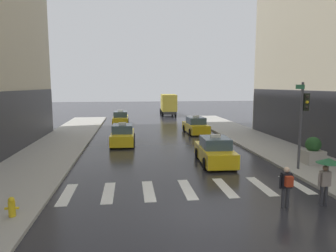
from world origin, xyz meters
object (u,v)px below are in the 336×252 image
object	(u,v)px
pedestrian_with_umbrella	(327,169)
planter_near_corner	(313,152)
traffic_light_pole	(303,113)
taxi_third	(196,126)
fire_hydrant	(12,207)
taxi_lead	(215,151)
box_truck	(168,104)
taxi_fourth	(121,119)
taxi_second	(123,135)
pedestrian_with_backpack	(286,184)

from	to	relation	value
pedestrian_with_umbrella	planter_near_corner	size ratio (longest dim) A/B	1.21
traffic_light_pole	taxi_third	xyz separation A→B (m)	(-2.87, 14.18, -2.53)
fire_hydrant	planter_near_corner	size ratio (longest dim) A/B	0.45
taxi_lead	box_truck	size ratio (longest dim) A/B	0.61
taxi_fourth	box_truck	bearing A→B (deg)	56.01
traffic_light_pole	pedestrian_with_umbrella	world-z (taller)	traffic_light_pole
taxi_fourth	planter_near_corner	xyz separation A→B (m)	(11.88, -20.87, 0.15)
taxi_lead	box_truck	distance (m)	30.16
fire_hydrant	pedestrian_with_umbrella	bearing A→B (deg)	-0.57
fire_hydrant	planter_near_corner	bearing A→B (deg)	20.51
taxi_fourth	pedestrian_with_umbrella	distance (m)	28.03
box_truck	pedestrian_with_umbrella	size ratio (longest dim) A/B	3.93
box_truck	pedestrian_with_umbrella	xyz separation A→B (m)	(1.62, -37.28, -0.34)
traffic_light_pole	box_truck	bearing A→B (deg)	95.84
traffic_light_pole	taxi_third	size ratio (longest dim) A/B	1.04
planter_near_corner	box_truck	bearing A→B (deg)	98.44
taxi_second	pedestrian_with_backpack	world-z (taller)	taxi_second
pedestrian_with_umbrella	planter_near_corner	bearing A→B (deg)	61.87
traffic_light_pole	pedestrian_with_backpack	world-z (taller)	traffic_light_pole
traffic_light_pole	taxi_second	bearing A→B (deg)	137.20
taxi_fourth	box_truck	distance (m)	12.93
taxi_third	taxi_second	bearing A→B (deg)	-145.52
taxi_third	box_truck	xyz separation A→B (m)	(-0.45, 18.35, 1.13)
taxi_second	pedestrian_with_backpack	size ratio (longest dim) A/B	2.78
pedestrian_with_umbrella	fire_hydrant	world-z (taller)	pedestrian_with_umbrella
traffic_light_pole	taxi_lead	xyz separation A→B (m)	(-4.24, 2.39, -2.53)
taxi_second	box_truck	distance (m)	24.22
traffic_light_pole	taxi_fourth	distance (m)	24.38
taxi_third	pedestrian_with_umbrella	distance (m)	18.98
taxi_fourth	pedestrian_with_umbrella	xyz separation A→B (m)	(8.82, -26.59, 0.79)
taxi_second	box_truck	world-z (taller)	box_truck
traffic_light_pole	planter_near_corner	size ratio (longest dim) A/B	3.00
pedestrian_with_backpack	taxi_lead	bearing A→B (deg)	96.45
box_truck	pedestrian_with_umbrella	distance (m)	37.31
taxi_lead	taxi_second	xyz separation A→B (m)	(-5.78, 6.88, 0.00)
pedestrian_with_backpack	fire_hydrant	xyz separation A→B (m)	(-10.21, 0.18, -0.46)
taxi_second	planter_near_corner	bearing A→B (deg)	-36.12
traffic_light_pole	taxi_lead	bearing A→B (deg)	150.56
taxi_lead	pedestrian_with_umbrella	bearing A→B (deg)	-70.48
pedestrian_with_umbrella	pedestrian_with_backpack	size ratio (longest dim) A/B	1.18
taxi_second	taxi_fourth	world-z (taller)	same
taxi_lead	taxi_second	world-z (taller)	same
traffic_light_pole	fire_hydrant	world-z (taller)	traffic_light_pole
traffic_light_pole	taxi_fourth	xyz separation A→B (m)	(-10.53, 21.84, -2.53)
pedestrian_with_umbrella	taxi_fourth	bearing A→B (deg)	108.35
taxi_lead	pedestrian_with_backpack	distance (m)	7.26
taxi_second	fire_hydrant	size ratio (longest dim) A/B	6.36
taxi_second	pedestrian_with_backpack	distance (m)	15.55
taxi_third	box_truck	world-z (taller)	box_truck
taxi_lead	taxi_third	world-z (taller)	same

